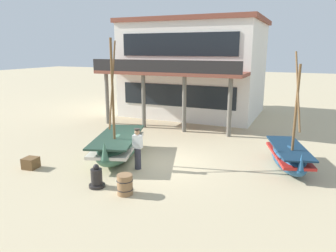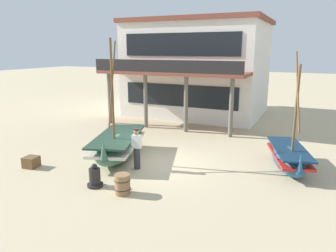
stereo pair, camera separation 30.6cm
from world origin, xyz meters
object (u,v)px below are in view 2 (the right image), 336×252
at_px(fishing_boat_near_left, 118,145).
at_px(cargo_crate, 31,162).
at_px(harbor_building_main, 198,68).
at_px(capstan_winch, 95,178).
at_px(wooden_barrel, 122,184).
at_px(fishing_boat_centre_large, 289,157).
at_px(fisherman_by_hull, 137,149).

height_order(fishing_boat_near_left, cargo_crate, fishing_boat_near_left).
bearing_deg(harbor_building_main, capstan_winch, -84.68).
xyz_separation_m(fishing_boat_near_left, wooden_barrel, (2.16, -2.97, -0.25)).
relative_size(fishing_boat_near_left, cargo_crate, 9.63).
bearing_deg(fishing_boat_centre_large, harbor_building_main, 127.93).
distance_m(fishing_boat_centre_large, fisherman_by_hull, 6.11).
bearing_deg(fishing_boat_centre_large, fishing_boat_near_left, -165.88).
relative_size(fishing_boat_near_left, harbor_building_main, 0.54).
bearing_deg(fisherman_by_hull, cargo_crate, -156.99).
height_order(capstan_winch, wooden_barrel, capstan_winch).
bearing_deg(wooden_barrel, harbor_building_main, 100.11).
bearing_deg(wooden_barrel, capstan_winch, 175.16).
distance_m(fishing_boat_centre_large, harbor_building_main, 12.30).
xyz_separation_m(fisherman_by_hull, cargo_crate, (-4.03, -1.71, -0.61)).
height_order(wooden_barrel, cargo_crate, wooden_barrel).
bearing_deg(harbor_building_main, fishing_boat_near_left, -88.12).
xyz_separation_m(fishing_boat_centre_large, harbor_building_main, (-7.35, 9.43, 2.88)).
distance_m(capstan_winch, wooden_barrel, 1.22).
bearing_deg(fishing_boat_near_left, capstan_winch, -71.83).
distance_m(fishing_boat_near_left, fisherman_by_hull, 1.61).
bearing_deg(fishing_boat_centre_large, wooden_barrel, -135.58).
xyz_separation_m(fishing_boat_centre_large, cargo_crate, (-9.60, -4.21, -0.30)).
relative_size(fishing_boat_centre_large, wooden_barrel, 6.66).
bearing_deg(fishing_boat_near_left, cargo_crate, -136.92).
relative_size(fishing_boat_near_left, capstan_winch, 6.10).
distance_m(fisherman_by_hull, cargo_crate, 4.42).
bearing_deg(fisherman_by_hull, wooden_barrel, -71.54).
relative_size(fishing_boat_near_left, wooden_barrel, 7.40).
bearing_deg(fisherman_by_hull, capstan_winch, -102.41).
relative_size(capstan_winch, cargo_crate, 1.58).
relative_size(fisherman_by_hull, wooden_barrel, 2.41).
distance_m(wooden_barrel, cargo_crate, 4.81).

